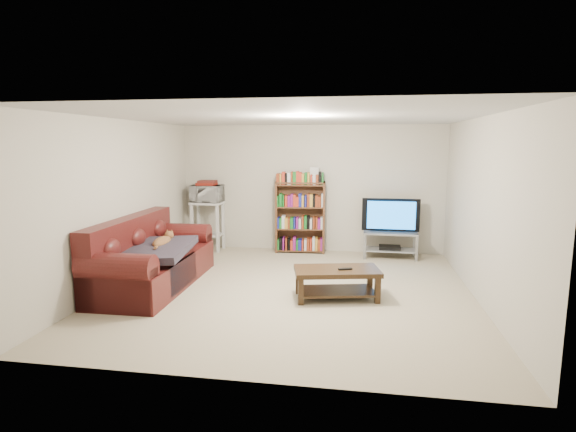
% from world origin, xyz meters
% --- Properties ---
extents(floor, '(5.00, 5.00, 0.00)m').
position_xyz_m(floor, '(0.00, 0.00, 0.00)').
color(floor, '#BCAD8C').
rests_on(floor, ground).
extents(ceiling, '(5.00, 5.00, 0.00)m').
position_xyz_m(ceiling, '(0.00, 0.00, 2.40)').
color(ceiling, white).
rests_on(ceiling, ground).
extents(wall_back, '(5.00, 0.00, 5.00)m').
position_xyz_m(wall_back, '(0.00, 2.50, 1.20)').
color(wall_back, beige).
rests_on(wall_back, ground).
extents(wall_front, '(5.00, 0.00, 5.00)m').
position_xyz_m(wall_front, '(0.00, -2.50, 1.20)').
color(wall_front, beige).
rests_on(wall_front, ground).
extents(wall_left, '(0.00, 5.00, 5.00)m').
position_xyz_m(wall_left, '(-2.50, 0.00, 1.20)').
color(wall_left, beige).
rests_on(wall_left, ground).
extents(wall_right, '(0.00, 5.00, 5.00)m').
position_xyz_m(wall_right, '(2.50, 0.00, 1.20)').
color(wall_right, beige).
rests_on(wall_right, ground).
extents(sofa, '(1.04, 2.35, 1.00)m').
position_xyz_m(sofa, '(-2.07, -0.09, 0.34)').
color(sofa, '#481412').
rests_on(sofa, floor).
extents(blanket, '(1.01, 1.25, 0.19)m').
position_xyz_m(blanket, '(-1.88, -0.24, 0.58)').
color(blanket, '#2E2832').
rests_on(blanket, sofa).
extents(cat, '(0.26, 0.64, 0.19)m').
position_xyz_m(cat, '(-1.88, -0.03, 0.64)').
color(cat, brown).
rests_on(cat, sofa).
extents(coffee_table, '(1.21, 0.78, 0.41)m').
position_xyz_m(coffee_table, '(0.66, -0.22, 0.28)').
color(coffee_table, '#302011').
rests_on(coffee_table, floor).
extents(remote, '(0.19, 0.11, 0.02)m').
position_xyz_m(remote, '(0.77, -0.25, 0.42)').
color(remote, black).
rests_on(remote, coffee_table).
extents(tv_stand, '(0.96, 0.44, 0.48)m').
position_xyz_m(tv_stand, '(1.50, 2.12, 0.33)').
color(tv_stand, '#999EA3').
rests_on(tv_stand, floor).
extents(television, '(1.03, 0.15, 0.59)m').
position_xyz_m(television, '(1.50, 2.12, 0.78)').
color(television, black).
rests_on(television, tv_stand).
extents(dvd_player, '(0.39, 0.27, 0.06)m').
position_xyz_m(dvd_player, '(1.50, 2.12, 0.19)').
color(dvd_player, black).
rests_on(dvd_player, tv_stand).
extents(bookshelf, '(0.95, 0.35, 1.35)m').
position_xyz_m(bookshelf, '(-0.17, 2.30, 0.69)').
color(bookshelf, '#52311C').
rests_on(bookshelf, floor).
extents(shelf_clutter, '(0.69, 0.25, 0.28)m').
position_xyz_m(shelf_clutter, '(-0.07, 2.32, 1.45)').
color(shelf_clutter, silver).
rests_on(shelf_clutter, bookshelf).
extents(microwave_stand, '(0.59, 0.44, 0.94)m').
position_xyz_m(microwave_stand, '(-1.97, 2.20, 0.60)').
color(microwave_stand, silver).
rests_on(microwave_stand, floor).
extents(microwave, '(0.59, 0.40, 0.32)m').
position_xyz_m(microwave, '(-1.97, 2.20, 1.11)').
color(microwave, silver).
rests_on(microwave, microwave_stand).
extents(game_boxes, '(0.35, 0.30, 0.05)m').
position_xyz_m(game_boxes, '(-1.97, 2.20, 1.29)').
color(game_boxes, maroon).
rests_on(game_boxes, microwave).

